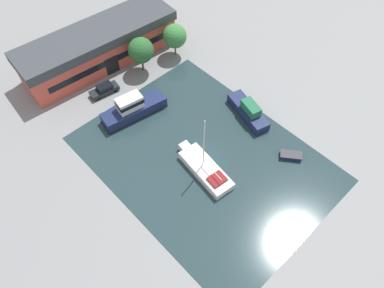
{
  "coord_description": "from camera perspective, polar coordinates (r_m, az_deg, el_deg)",
  "views": [
    {
      "loc": [
        -22.34,
        -20.92,
        44.62
      ],
      "look_at": [
        0.0,
        2.61,
        1.0
      ],
      "focal_mm": 35.0,
      "sensor_mm": 36.0,
      "label": 1
    }
  ],
  "objects": [
    {
      "name": "motor_cruiser",
      "position": [
        58.94,
        -8.99,
        5.4
      ],
      "size": [
        10.76,
        4.73,
        3.93
      ],
      "rotation": [
        0.0,
        0.0,
        1.41
      ],
      "color": "#19234C",
      "rests_on": "water_canal"
    },
    {
      "name": "sailboat_moored",
      "position": [
        52.32,
        2.0,
        -3.83
      ],
      "size": [
        4.21,
        10.2,
        10.6
      ],
      "rotation": [
        0.0,
        0.0,
        -0.12
      ],
      "color": "silver",
      "rests_on": "water_canal"
    },
    {
      "name": "parked_car",
      "position": [
        63.55,
        -13.21,
        8.1
      ],
      "size": [
        5.0,
        2.49,
        1.63
      ],
      "rotation": [
        0.0,
        0.0,
        1.42
      ],
      "color": "#1E2328",
      "rests_on": "ground"
    },
    {
      "name": "small_dinghy",
      "position": [
        55.81,
        14.83,
        -1.7
      ],
      "size": [
        3.1,
        3.37,
        0.7
      ],
      "rotation": [
        0.0,
        0.0,
        0.67
      ],
      "color": "#19234C",
      "rests_on": "water_canal"
    },
    {
      "name": "water_canal",
      "position": [
        54.11,
        1.91,
        -2.24
      ],
      "size": [
        25.88,
        34.81,
        0.01
      ],
      "primitive_type": "cube",
      "color": "#23383D",
      "rests_on": "ground"
    },
    {
      "name": "warehouse_building",
      "position": [
        68.1,
        -14.02,
        14.25
      ],
      "size": [
        28.27,
        10.28,
        6.42
      ],
      "rotation": [
        0.0,
        0.0,
        -0.08
      ],
      "color": "#C64C3D",
      "rests_on": "ground"
    },
    {
      "name": "quay_tree_near_building",
      "position": [
        64.4,
        -7.81,
        13.95
      ],
      "size": [
        4.32,
        4.32,
        6.38
      ],
      "color": "brown",
      "rests_on": "ground"
    },
    {
      "name": "ground_plane",
      "position": [
        54.11,
        1.9,
        -2.24
      ],
      "size": [
        440.0,
        440.0,
        0.0
      ],
      "primitive_type": "plane",
      "color": "gray"
    },
    {
      "name": "quay_tree_by_water",
      "position": [
        67.27,
        -2.65,
        16.11
      ],
      "size": [
        4.18,
        4.18,
        6.06
      ],
      "color": "brown",
      "rests_on": "ground"
    },
    {
      "name": "cabin_boat",
      "position": [
        59.03,
        8.61,
        4.99
      ],
      "size": [
        4.57,
        8.75,
        2.85
      ],
      "rotation": [
        0.0,
        0.0,
        -0.26
      ],
      "color": "#19234C",
      "rests_on": "water_canal"
    }
  ]
}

